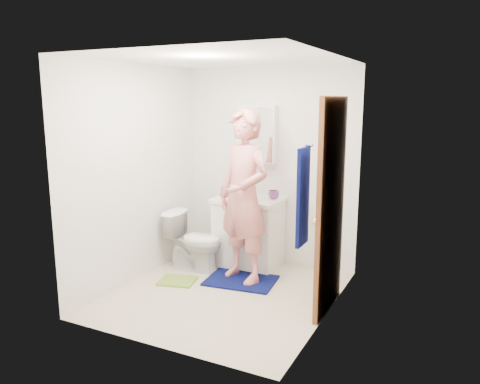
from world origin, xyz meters
The scene contains 22 objects.
floor centered at (0.00, 0.00, -0.01)m, with size 2.20×2.40×0.02m, color beige.
ceiling centered at (0.00, 0.00, 2.41)m, with size 2.20×2.40×0.02m, color white.
wall_back centered at (0.00, 1.21, 1.20)m, with size 2.20×0.02×2.40m, color white.
wall_front centered at (0.00, -1.21, 1.20)m, with size 2.20×0.02×2.40m, color white.
wall_left centered at (-1.11, 0.00, 1.20)m, with size 0.02×2.40×2.40m, color white.
wall_right centered at (1.11, 0.00, 1.20)m, with size 0.02×2.40×2.40m, color white.
vanity_cabinet centered at (-0.15, 0.91, 0.40)m, with size 0.75×0.55×0.80m, color white.
countertop centered at (-0.15, 0.91, 0.83)m, with size 0.79×0.59×0.05m, color white.
sink_basin centered at (-0.15, 0.91, 0.84)m, with size 0.40×0.40×0.03m, color white.
faucet centered at (-0.15, 1.09, 0.91)m, with size 0.03×0.03×0.12m, color silver.
medicine_cabinet centered at (-0.15, 1.14, 1.60)m, with size 0.50×0.12×0.70m, color white.
mirror_panel centered at (-0.15, 1.08, 1.60)m, with size 0.46×0.01×0.66m, color white.
door centered at (1.07, 0.15, 1.02)m, with size 0.05×0.80×2.05m, color brown.
door_knob centered at (1.03, -0.17, 0.95)m, with size 0.07×0.07×0.07m, color gold.
towel centered at (1.03, -0.57, 1.25)m, with size 0.03×0.24×0.80m, color #080E4B.
towel_hook centered at (1.07, -0.57, 1.67)m, with size 0.02×0.02×0.06m, color silver.
toilet centered at (-0.68, 0.50, 0.35)m, with size 0.39×0.69×0.70m, color white.
bath_mat centered at (0.01, 0.38, 0.01)m, with size 0.76×0.55×0.02m, color #080E4B.
green_rug centered at (-0.63, 0.06, 0.01)m, with size 0.39×0.33×0.02m, color #79A436.
soap_dispenser centered at (-0.45, 0.86, 0.94)m, with size 0.08×0.08×0.18m, color #B15268.
toothbrush_cup centered at (0.14, 0.99, 0.90)m, with size 0.13×0.13×0.10m, color #763C84.
man centered at (0.02, 0.42, 0.97)m, with size 0.69×0.45×1.90m, color #DC7E7B.
Camera 1 is at (2.21, -4.08, 2.03)m, focal length 35.00 mm.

